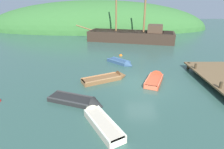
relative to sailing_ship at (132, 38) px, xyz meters
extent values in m
plane|color=#33564C|center=(-0.96, -16.77, -0.58)|extent=(120.00, 120.00, 0.00)
cylinder|color=#433421|center=(4.06, -13.23, -0.60)|extent=(0.28, 0.28, 1.17)
cylinder|color=#433421|center=(3.96, -18.71, 0.21)|extent=(0.20, 0.20, 0.45)
cylinder|color=#433421|center=(3.96, -14.83, 0.21)|extent=(0.20, 0.20, 0.45)
ellipsoid|color=#387033|center=(-6.67, 15.62, -0.58)|extent=(52.22, 20.74, 12.98)
cube|color=#38281E|center=(-0.16, 0.04, -0.17)|extent=(14.21, 7.31, 2.42)
cube|color=#997A51|center=(-0.16, 0.04, 0.99)|extent=(13.60, 6.86, 0.10)
cylinder|color=olive|center=(-7.93, 2.01, 1.34)|extent=(2.91, 0.92, 0.97)
cylinder|color=olive|center=(-2.54, 0.64, 5.25)|extent=(0.28, 0.28, 8.42)
cylinder|color=olive|center=(1.82, -0.46, 4.83)|extent=(0.30, 0.30, 7.57)
cube|color=#4C3828|center=(3.53, -0.90, 1.59)|extent=(2.84, 3.32, 1.10)
cube|color=#C64C2D|center=(-0.03, -16.64, -0.47)|extent=(2.00, 2.80, 0.46)
cone|color=#C64C2D|center=(0.60, -15.15, -0.47)|extent=(1.20, 1.00, 1.03)
cube|color=#FF6E48|center=(-0.52, -17.78, -0.40)|extent=(0.94, 0.49, 0.32)
cube|color=#FF6E48|center=(0.15, -16.22, -0.30)|extent=(0.99, 0.55, 0.05)
cube|color=#FF6E48|center=(-0.21, -17.06, -0.30)|extent=(0.99, 0.55, 0.05)
cube|color=#FF6E48|center=(0.43, -16.83, -0.21)|extent=(1.06, 2.36, 0.07)
cube|color=#FF6E48|center=(-0.49, -16.44, -0.21)|extent=(1.06, 2.36, 0.07)
cube|color=#335175|center=(-2.62, -11.40, -0.50)|extent=(2.46, 2.50, 0.41)
cone|color=#335175|center=(-1.52, -12.54, -0.50)|extent=(1.12, 1.11, 0.94)
cube|color=#4F75A1|center=(-3.46, -10.53, -0.44)|extent=(0.72, 0.70, 0.28)
cube|color=#4F75A1|center=(-2.31, -11.72, -0.35)|extent=(0.78, 0.76, 0.05)
cube|color=#4F75A1|center=(-2.93, -11.09, -0.35)|extent=(0.78, 0.76, 0.05)
cube|color=#4F75A1|center=(-2.95, -11.72, -0.26)|extent=(1.77, 1.84, 0.07)
cube|color=#4F75A1|center=(-2.29, -11.09, -0.26)|extent=(1.77, 1.84, 0.07)
cube|color=brown|center=(-4.21, -16.19, -0.49)|extent=(3.29, 2.37, 0.43)
cone|color=brown|center=(-2.47, -15.31, -0.49)|extent=(1.13, 1.24, 1.01)
cube|color=#AE7B4F|center=(-5.57, -16.88, -0.42)|extent=(0.54, 0.91, 0.30)
cube|color=#AE7B4F|center=(-3.72, -15.94, -0.33)|extent=(0.60, 0.95, 0.05)
cube|color=#AE7B4F|center=(-4.70, -16.44, -0.33)|extent=(0.60, 0.95, 0.05)
cube|color=#AE7B4F|center=(-3.99, -16.63, -0.24)|extent=(2.79, 1.46, 0.07)
cube|color=#AE7B4F|center=(-4.43, -15.75, -0.24)|extent=(2.79, 1.46, 0.07)
cube|color=black|center=(-5.98, -19.45, -0.51)|extent=(3.16, 2.05, 0.39)
cone|color=black|center=(-4.25, -20.09, -0.51)|extent=(1.04, 1.22, 1.03)
cube|color=#3B3B3B|center=(-7.33, -18.94, -0.45)|extent=(0.45, 0.96, 0.27)
cube|color=#3B3B3B|center=(-5.50, -19.63, -0.37)|extent=(0.52, 1.00, 0.05)
cube|color=#3B3B3B|center=(-6.47, -19.26, -0.37)|extent=(0.52, 1.00, 0.05)
cube|color=#3B3B3B|center=(-6.16, -19.92, -0.28)|extent=(2.76, 1.09, 0.07)
cube|color=#3B3B3B|center=(-5.81, -18.98, -0.28)|extent=(2.76, 1.09, 0.07)
cube|color=beige|center=(-3.84, -22.12, -0.46)|extent=(2.24, 3.03, 0.49)
cone|color=beige|center=(-4.74, -20.50, -0.46)|extent=(1.10, 1.05, 0.86)
cube|color=white|center=(-3.14, -23.37, -0.38)|extent=(0.77, 0.50, 0.34)
cube|color=white|center=(-4.09, -21.66, -0.27)|extent=(0.81, 0.56, 0.05)
cube|color=white|center=(-3.59, -22.57, -0.27)|extent=(0.81, 0.56, 0.05)
cube|color=white|center=(-3.48, -21.91, -0.18)|extent=(1.49, 2.58, 0.07)
cube|color=white|center=(-4.20, -22.32, -0.18)|extent=(1.49, 2.58, 0.07)
sphere|color=orange|center=(-2.23, -8.67, -0.58)|extent=(0.42, 0.42, 0.42)
camera|label=1|loc=(-3.45, -29.68, 5.38)|focal=29.03mm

